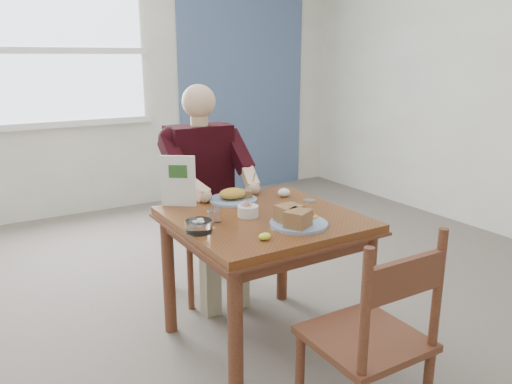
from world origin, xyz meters
TOP-DOWN VIEW (x-y plane):
  - floor at (0.00, 0.00)m, footprint 6.00×6.00m
  - wall_back at (0.00, 3.00)m, footprint 5.50×0.00m
  - accent_panel at (1.60, 2.98)m, footprint 1.60×0.02m
  - lemon_wedge at (-0.19, -0.31)m, footprint 0.07×0.06m
  - napkin at (0.29, 0.24)m, footprint 0.08×0.07m
  - metal_dish at (0.36, 0.08)m, footprint 0.08×0.08m
  - window at (-0.40, 2.97)m, footprint 1.72×0.04m
  - table at (0.00, 0.00)m, footprint 0.92×0.92m
  - chair_far at (0.00, 0.80)m, footprint 0.42×0.42m
  - chair_near at (-0.04, -0.86)m, footprint 0.42×0.42m
  - diner at (0.00, 0.71)m, footprint 0.53×0.56m
  - near_plate at (0.05, -0.22)m, footprint 0.36×0.36m
  - far_plate at (-0.01, 0.31)m, footprint 0.36×0.36m
  - caddy at (-0.08, 0.03)m, footprint 0.14×0.14m
  - shakers at (-0.28, 0.02)m, footprint 0.08×0.05m
  - creamer at (-0.40, -0.06)m, footprint 0.15×0.15m
  - menu at (-0.31, 0.39)m, footprint 0.17×0.12m

SIDE VIEW (x-z plane):
  - floor at x=0.00m, z-range 0.00..0.00m
  - chair_far at x=0.00m, z-range 0.00..0.95m
  - chair_near at x=-0.04m, z-range 0.00..0.95m
  - table at x=0.00m, z-range 0.26..1.01m
  - metal_dish at x=0.36m, z-range 0.75..0.76m
  - lemon_wedge at x=-0.19m, z-range 0.75..0.78m
  - napkin at x=0.29m, z-range 0.75..0.80m
  - far_plate at x=-0.01m, z-range 0.74..0.82m
  - caddy at x=-0.08m, z-range 0.74..0.82m
  - creamer at x=-0.40m, z-range 0.75..0.81m
  - near_plate at x=0.05m, z-range 0.74..0.83m
  - shakers at x=-0.28m, z-range 0.75..0.83m
  - diner at x=0.00m, z-range 0.12..1.50m
  - menu at x=-0.31m, z-range 0.75..1.03m
  - accent_panel at x=1.60m, z-range 0.00..2.80m
  - wall_back at x=0.00m, z-range -1.35..4.15m
  - window at x=-0.40m, z-range 0.89..2.31m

